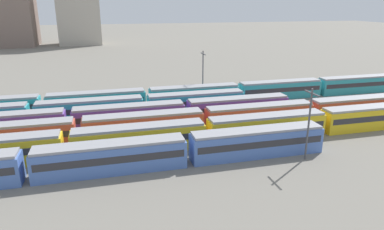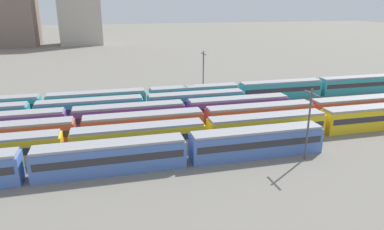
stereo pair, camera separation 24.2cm
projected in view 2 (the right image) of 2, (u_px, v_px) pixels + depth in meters
train_track_0 at (111, 157)px, 41.69m from camera, size 55.80×3.06×3.75m
train_track_1 at (206, 132)px, 49.62m from camera, size 74.70×3.06×3.75m
train_track_2 at (260, 116)px, 56.93m from camera, size 93.60×3.06×3.75m
train_track_3 at (130, 116)px, 56.89m from camera, size 55.80×3.06×3.75m
train_track_4 at (91, 109)px, 60.22m from camera, size 55.80×3.06×3.75m
train_track_5 at (195, 95)px, 69.70m from camera, size 93.60×3.06×3.75m
catenary_pole_0 at (309, 121)px, 43.90m from camera, size 0.24×3.20×9.46m
catenary_pole_1 at (203, 73)px, 72.04m from camera, size 0.24×3.20×10.18m
distant_building_1 at (10, 4)px, 159.07m from camera, size 20.98×21.40×37.61m
distant_building_2 at (79, 0)px, 165.69m from camera, size 19.49×16.26×41.01m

